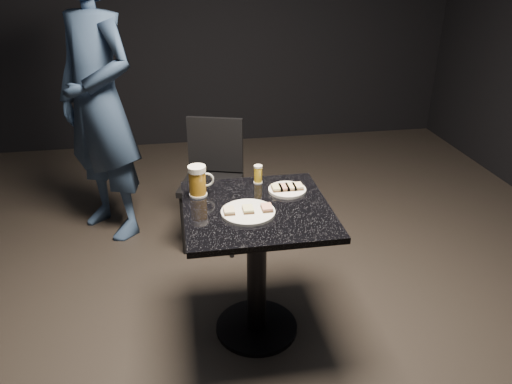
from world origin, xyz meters
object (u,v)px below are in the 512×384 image
at_px(patron, 98,102).
at_px(beer_mug, 198,181).
at_px(plate_small, 287,190).
at_px(table, 257,250).
at_px(chair, 213,174).
at_px(plate_large, 248,212).
at_px(beer_tumbler, 258,174).

height_order(patron, beer_mug, patron).
distance_m(patron, beer_mug, 1.24).
relative_size(plate_small, table, 0.26).
xyz_separation_m(plate_small, patron, (-1.03, 1.12, 0.20)).
bearing_deg(chair, table, -82.38).
distance_m(patron, table, 1.59).
relative_size(plate_large, chair, 0.30).
relative_size(table, chair, 0.87).
bearing_deg(beer_mug, chair, 80.63).
height_order(table, chair, chair).
bearing_deg(plate_large, beer_mug, 132.76).
relative_size(plate_small, beer_tumbler, 1.97).
xyz_separation_m(plate_large, chair, (-0.08, 1.05, -0.26)).
bearing_deg(beer_tumbler, plate_small, -44.62).
height_order(plate_large, chair, chair).
distance_m(plate_small, chair, 0.94).
height_order(plate_small, beer_tumbler, beer_tumbler).
relative_size(plate_large, table, 0.34).
distance_m(plate_large, beer_mug, 0.33).
bearing_deg(patron, table, -9.31).
bearing_deg(chair, beer_mug, -99.37).
bearing_deg(table, plate_large, -130.56).
distance_m(plate_small, beer_mug, 0.46).
height_order(plate_small, patron, patron).
height_order(plate_large, beer_tumbler, beer_tumbler).
height_order(plate_small, table, plate_small).
xyz_separation_m(plate_large, beer_tumbler, (0.10, 0.33, 0.04)).
relative_size(plate_large, beer_mug, 1.61).
bearing_deg(beer_tumbler, patron, 132.21).
relative_size(beer_mug, chair, 0.18).
distance_m(plate_large, chair, 1.08).
relative_size(table, beer_tumbler, 7.65).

